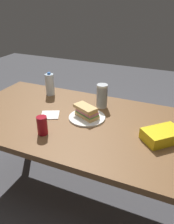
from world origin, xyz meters
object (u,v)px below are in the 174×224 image
(sandwich, at_px, (86,112))
(chip_bag, at_px, (162,135))
(soda_can_red, at_px, (42,125))
(paper_plate, at_px, (87,117))
(plastic_cup_stack, at_px, (102,96))
(water_bottle_tall, at_px, (50,84))
(dining_table, at_px, (78,129))

(sandwich, relative_size, chip_bag, 0.89)
(soda_can_red, bearing_deg, chip_bag, -162.08)
(paper_plate, relative_size, plastic_cup_stack, 1.42)
(paper_plate, height_order, sandwich, sandwich)
(paper_plate, bearing_deg, chip_bag, 172.47)
(paper_plate, xyz_separation_m, sandwich, (0.00, 0.00, 0.05))
(sandwich, distance_m, soda_can_red, 0.34)
(sandwich, distance_m, water_bottle_tall, 0.54)
(dining_table, distance_m, plastic_cup_stack, 0.32)
(soda_can_red, relative_size, chip_bag, 0.53)
(dining_table, bearing_deg, soda_can_red, 64.77)
(sandwich, height_order, water_bottle_tall, water_bottle_tall)
(water_bottle_tall, relative_size, plastic_cup_stack, 1.10)
(paper_plate, xyz_separation_m, soda_can_red, (0.18, 0.30, 0.05))
(water_bottle_tall, height_order, plastic_cup_stack, water_bottle_tall)
(soda_can_red, xyz_separation_m, plastic_cup_stack, (-0.21, -0.51, 0.03))
(paper_plate, relative_size, water_bottle_tall, 1.29)
(water_bottle_tall, bearing_deg, chip_bag, 161.37)
(paper_plate, distance_m, water_bottle_tall, 0.55)
(dining_table, height_order, water_bottle_tall, water_bottle_tall)
(sandwich, relative_size, water_bottle_tall, 1.01)
(chip_bag, xyz_separation_m, water_bottle_tall, (0.99, -0.34, 0.06))
(paper_plate, relative_size, sandwich, 1.27)
(paper_plate, xyz_separation_m, water_bottle_tall, (0.47, -0.27, 0.09))
(dining_table, xyz_separation_m, chip_bag, (-0.58, 0.03, 0.12))
(water_bottle_tall, bearing_deg, soda_can_red, 117.34)
(paper_plate, bearing_deg, soda_can_red, 59.18)
(chip_bag, bearing_deg, water_bottle_tall, -62.82)
(chip_bag, distance_m, water_bottle_tall, 1.05)
(sandwich, xyz_separation_m, chip_bag, (-0.53, 0.07, -0.02))
(plastic_cup_stack, bearing_deg, water_bottle_tall, -5.56)
(paper_plate, xyz_separation_m, chip_bag, (-0.53, 0.07, 0.03))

